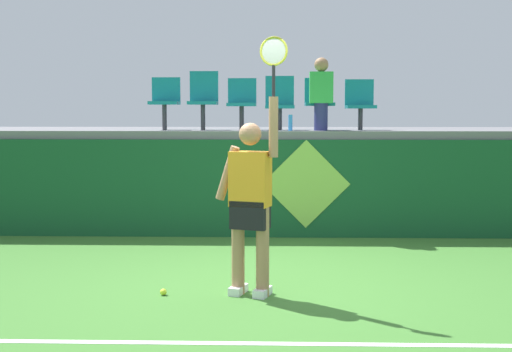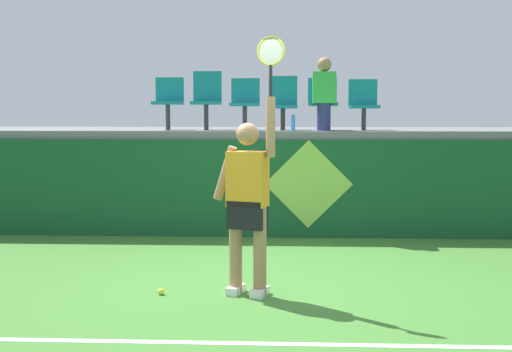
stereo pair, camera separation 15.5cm
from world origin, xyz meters
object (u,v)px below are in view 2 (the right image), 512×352
water_bottle (293,123)px  tennis_player (248,198)px  spectator_0 (324,92)px  stadium_chair_5 (363,102)px  stadium_chair_4 (323,100)px  tennis_ball (161,291)px  stadium_chair_2 (245,101)px  stadium_chair_3 (283,101)px  stadium_chair_0 (169,99)px  stadium_chair_1 (207,97)px

water_bottle → tennis_player: bearing=-98.1°
spectator_0 → stadium_chair_5: bearing=32.6°
stadium_chair_4 → tennis_ball: bearing=-114.9°
water_bottle → stadium_chair_2: 0.97m
stadium_chair_3 → stadium_chair_5: bearing=-0.3°
tennis_ball → stadium_chair_5: 4.93m
stadium_chair_0 → stadium_chair_5: 2.99m
stadium_chair_0 → stadium_chair_1: bearing=1.0°
water_bottle → stadium_chair_1: (-1.33, 0.55, 0.38)m
spectator_0 → stadium_chair_1: bearing=167.2°
stadium_chair_2 → stadium_chair_5: (1.81, 0.00, -0.02)m
tennis_ball → stadium_chair_1: (0.01, 3.85, 2.00)m
stadium_chair_2 → stadium_chair_4: 1.19m
stadium_chair_1 → stadium_chair_5: size_ratio=1.17×
stadium_chair_1 → stadium_chair_5: (2.40, -0.01, -0.08)m
water_bottle → tennis_ball: bearing=-111.9°
tennis_ball → spectator_0: bearing=62.6°
water_bottle → stadium_chair_5: 1.24m
stadium_chair_1 → stadium_chair_3: stadium_chair_1 is taller
stadium_chair_2 → spectator_0: 1.26m
stadium_chair_3 → stadium_chair_5: stadium_chair_3 is taller
tennis_ball → stadium_chair_2: 4.35m
water_bottle → stadium_chair_3: stadium_chair_3 is taller
tennis_player → stadium_chair_4: size_ratio=3.18×
stadium_chair_2 → tennis_ball: bearing=-98.8°
tennis_player → stadium_chair_1: (-0.86, 3.81, 1.07)m
stadium_chair_1 → spectator_0: 1.83m
stadium_chair_4 → spectator_0: size_ratio=0.75×
stadium_chair_1 → stadium_chair_4: bearing=-0.3°
tennis_ball → stadium_chair_4: size_ratio=0.08×
spectator_0 → tennis_player: bearing=-105.0°
stadium_chair_1 → stadium_chair_0: bearing=-179.0°
tennis_player → stadium_chair_0: bearing=110.9°
water_bottle → stadium_chair_5: stadium_chair_5 is taller
tennis_player → stadium_chair_0: size_ratio=3.13×
tennis_player → tennis_ball: (-0.87, -0.04, -0.94)m
water_bottle → stadium_chair_4: (0.45, 0.54, 0.33)m
tennis_player → stadium_chair_3: bearing=85.3°
stadium_chair_0 → tennis_player: bearing=-69.1°
stadium_chair_0 → stadium_chair_5: (2.99, 0.00, -0.04)m
tennis_player → stadium_chair_5: bearing=68.0°
stadium_chair_2 → stadium_chair_4: (1.19, -0.00, 0.00)m
stadium_chair_2 → stadium_chair_5: 1.81m
stadium_chair_0 → stadium_chair_3: stadium_chair_3 is taller
stadium_chair_3 → stadium_chair_0: bearing=-179.7°
water_bottle → stadium_chair_0: stadium_chair_0 is taller
stadium_chair_1 → stadium_chair_4: stadium_chair_1 is taller
water_bottle → stadium_chair_1: size_ratio=0.26×
water_bottle → spectator_0: bearing=17.5°
stadium_chair_2 → stadium_chair_3: stadium_chair_3 is taller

